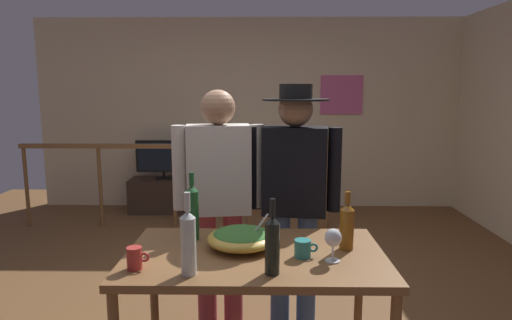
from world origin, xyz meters
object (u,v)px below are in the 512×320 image
Objects in this scene: salad_bowl at (242,237)px; wine_bottle_green at (192,211)px; wine_glass at (333,239)px; mug_red at (135,258)px; wine_bottle_dark at (272,244)px; wine_bottle_clear at (188,241)px; serving_table at (255,267)px; person_standing_left at (219,191)px; person_standing_right at (294,186)px; framed_picture at (341,95)px; mug_teal at (303,248)px; stair_railing at (222,171)px; tv_console at (164,195)px; flat_screen_tv at (163,157)px; wine_bottle_amber at (347,226)px.

wine_bottle_green is (-0.28, 0.12, 0.11)m from salad_bowl.
wine_glass is (0.46, -0.19, 0.06)m from salad_bowl.
wine_bottle_dark is at bearing -4.04° from mug_red.
wine_bottle_clear is (-0.23, -0.36, 0.10)m from salad_bowl.
wine_glass reaches higher than mug_red.
serving_table is at bearing -29.38° from wine_bottle_green.
salad_bowl is at bearing 57.50° from wine_bottle_clear.
person_standing_left is at bearing 109.76° from wine_bottle_dark.
person_standing_right reaches higher than wine_bottle_clear.
framed_picture is 1.47× the size of wine_bottle_green.
mug_teal is 0.88m from person_standing_left.
mug_red is (-0.14, -3.12, 0.17)m from stair_railing.
serving_table is 0.80× the size of person_standing_right.
person_standing_left is at bearing -85.42° from stair_railing.
framed_picture is 5.25× the size of mug_red.
mug_teal is 1.11× the size of mug_red.
wine_bottle_green is 1.08× the size of wine_bottle_dark.
salad_bowl is (-1.19, -3.77, -0.71)m from framed_picture.
stair_railing is at bearing -92.82° from person_standing_left.
person_standing_left is at bearing 124.47° from mug_teal.
mug_red is 1.21m from person_standing_right.
wine_glass is at bearing 26.59° from wine_bottle_dark.
wine_bottle_green is at bearing 133.32° from wine_bottle_dark.
framed_picture is 0.35× the size of person_standing_left.
person_standing_left is at bearing -70.53° from tv_console.
framed_picture reaches higher than mug_teal.
salad_bowl is (1.20, -3.45, 0.10)m from flat_screen_tv.
flat_screen_tv is 5.78× the size of mug_teal.
wine_glass is 0.96m from mug_red.
wine_glass is at bearing -100.41° from framed_picture.
salad_bowl is 0.33m from wine_bottle_green.
flat_screen_tv is 0.42× the size of person_standing_right.
wine_glass is at bearing -65.68° from tv_console.
person_standing_right is (0.50, 0.00, 0.03)m from person_standing_left.
tv_console is 2.39× the size of salad_bowl.
flat_screen_tv is 0.52× the size of serving_table.
wine_bottle_green is (-1.47, -3.65, -0.60)m from framed_picture.
framed_picture is 1.81× the size of wine_bottle_amber.
tv_console is at bearing -173.08° from framed_picture.
serving_table is at bearing -81.56° from stair_railing.
serving_table is at bearing 107.27° from wine_bottle_dark.
salad_bowl is 0.97× the size of wine_bottle_clear.
wine_glass is at bearing -21.38° from mug_teal.
person_standing_right is (0.01, 0.72, 0.16)m from mug_teal.
wine_bottle_dark reaches higher than wine_glass.
stair_railing is 21.61× the size of wine_glass.
wine_bottle_dark reaches higher than mug_teal.
wine_bottle_clear is (0.13, -3.18, 0.27)m from stair_railing.
serving_table is 3.48× the size of wine_bottle_green.
serving_table is 3.47× the size of wine_bottle_clear.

